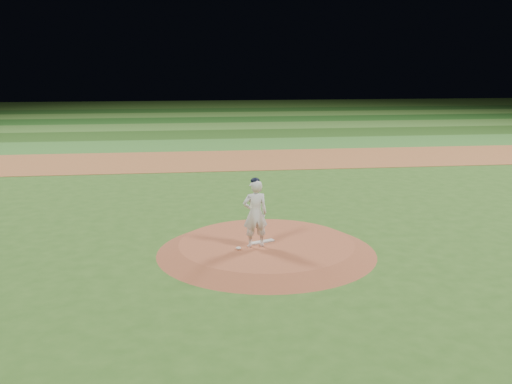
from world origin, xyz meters
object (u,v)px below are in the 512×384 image
(pitchers_mound, at_px, (266,247))
(rosin_bag, at_px, (239,248))
(pitcher_on_mound, at_px, (255,213))
(pitching_rubber, at_px, (262,242))

(pitchers_mound, distance_m, rosin_bag, 0.90)
(rosin_bag, bearing_deg, pitcher_on_mound, 23.36)
(pitchers_mound, relative_size, pitching_rubber, 8.66)
(pitching_rubber, distance_m, pitcher_on_mound, 0.91)
(pitching_rubber, bearing_deg, pitchers_mound, -31.34)
(pitching_rubber, height_order, pitcher_on_mound, pitcher_on_mound)
(pitchers_mound, xyz_separation_m, pitcher_on_mound, (-0.32, -0.29, 0.97))
(pitchers_mound, bearing_deg, rosin_bag, -147.72)
(pitcher_on_mound, bearing_deg, pitchers_mound, 42.01)
(pitchers_mound, xyz_separation_m, rosin_bag, (-0.75, -0.47, 0.16))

